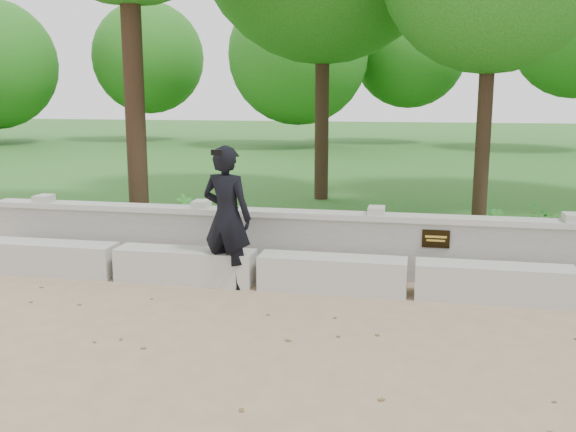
# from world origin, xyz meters

# --- Properties ---
(ground) EXTENTS (80.00, 80.00, 0.00)m
(ground) POSITION_xyz_m (0.00, 0.00, 0.00)
(ground) COLOR #A08462
(ground) RESTS_ON ground
(lawn) EXTENTS (40.00, 22.00, 0.25)m
(lawn) POSITION_xyz_m (0.00, 14.00, 0.12)
(lawn) COLOR #235B1D
(lawn) RESTS_ON ground
(concrete_bench) EXTENTS (11.90, 0.45, 0.45)m
(concrete_bench) POSITION_xyz_m (0.00, 1.90, 0.22)
(concrete_bench) COLOR #BAB7B0
(concrete_bench) RESTS_ON ground
(parapet_wall) EXTENTS (12.50, 0.35, 0.90)m
(parapet_wall) POSITION_xyz_m (0.00, 2.60, 0.46)
(parapet_wall) COLOR #AFACA5
(parapet_wall) RESTS_ON ground
(man_main) EXTENTS (0.77, 0.70, 1.87)m
(man_main) POSITION_xyz_m (-2.37, 1.80, 0.93)
(man_main) COLOR black
(man_main) RESTS_ON ground
(shrub_a) EXTENTS (0.37, 0.39, 0.62)m
(shrub_a) POSITION_xyz_m (-3.76, 3.97, 0.56)
(shrub_a) COLOR #32852D
(shrub_a) RESTS_ON lawn
(shrub_b) EXTENTS (0.38, 0.39, 0.56)m
(shrub_b) POSITION_xyz_m (1.19, 3.81, 0.53)
(shrub_b) COLOR #32852D
(shrub_b) RESTS_ON lawn
(shrub_c) EXTENTS (0.64, 0.64, 0.54)m
(shrub_c) POSITION_xyz_m (2.01, 4.54, 0.52)
(shrub_c) COLOR #32852D
(shrub_c) RESTS_ON lawn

